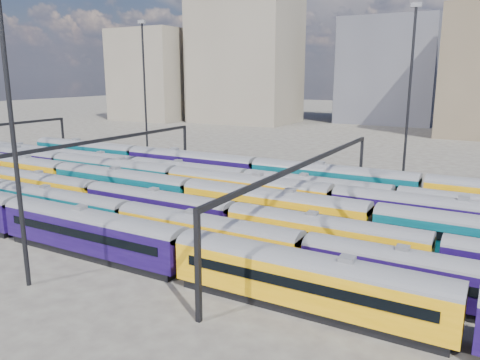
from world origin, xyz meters
The scene contains 13 objects.
ground centered at (0.00, 0.00, 0.00)m, with size 500.00×500.00×0.00m, color #403B36.
rake_0 centered at (-5.26, -15.00, 2.70)m, with size 145.96×3.05×5.14m.
rake_1 centered at (13.55, -10.00, 2.46)m, with size 114.35×2.79×4.69m.
rake_2 centered at (-5.69, -5.00, 2.46)m, with size 95.25×2.79×4.69m.
rake_3 centered at (-15.65, 0.00, 2.78)m, with size 150.19×3.14×5.29m.
rake_4 centered at (0.04, 5.00, 2.84)m, with size 109.43×3.20×5.40m.
rake_5 centered at (-12.58, 10.00, 2.51)m, with size 97.11×2.85×4.78m.
rake_6 centered at (7.49, 15.00, 2.95)m, with size 113.70×3.33×5.62m.
gantry_1 centered at (-20.00, 0.00, 6.79)m, with size 0.35×40.35×8.03m.
gantry_2 centered at (10.00, 0.00, 6.79)m, with size 0.35×40.35×8.03m.
mast_1 centered at (-30.00, 22.00, 13.97)m, with size 1.40×0.50×25.60m.
mast_2 centered at (-5.00, -22.00, 13.97)m, with size 1.40×0.50×25.60m.
mast_3 centered at (15.00, 24.00, 13.97)m, with size 1.40×0.50×25.60m.
Camera 1 is at (26.59, -43.81, 16.42)m, focal length 35.00 mm.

